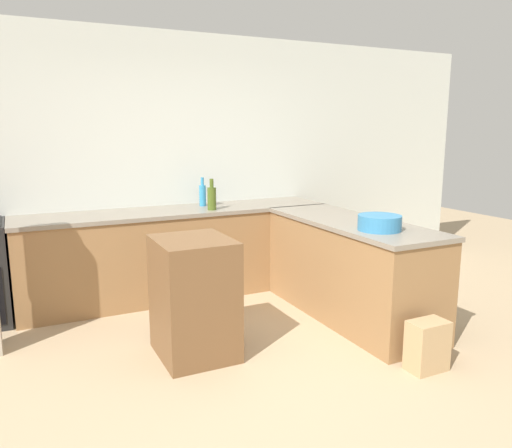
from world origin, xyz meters
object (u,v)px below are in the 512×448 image
at_px(island_table, 194,298).
at_px(mixing_bowl, 380,223).
at_px(olive_oil_bottle, 212,198).
at_px(water_bottle_blue, 212,198).
at_px(dish_soap_bottle, 203,195).
at_px(paper_bag, 427,346).

relative_size(island_table, mixing_bowl, 2.61).
bearing_deg(olive_oil_bottle, water_bottle_blue, 67.91).
xyz_separation_m(island_table, water_bottle_blue, (0.75, 1.54, 0.52)).
bearing_deg(dish_soap_bottle, paper_bag, -72.62).
height_order(dish_soap_bottle, olive_oil_bottle, olive_oil_bottle).
xyz_separation_m(water_bottle_blue, dish_soap_bottle, (-0.12, -0.02, 0.05)).
xyz_separation_m(island_table, paper_bag, (1.41, -0.97, -0.27)).
xyz_separation_m(dish_soap_bottle, paper_bag, (0.78, -2.49, -0.84)).
bearing_deg(water_bottle_blue, mixing_bowl, -68.83).
bearing_deg(dish_soap_bottle, water_bottle_blue, 10.17).
distance_m(dish_soap_bottle, olive_oil_bottle, 0.28).
distance_m(island_table, olive_oil_bottle, 1.50).
relative_size(dish_soap_bottle, paper_bag, 0.83).
distance_m(island_table, paper_bag, 1.74).
bearing_deg(olive_oil_bottle, mixing_bowl, -61.49).
bearing_deg(mixing_bowl, dish_soap_bottle, 114.54).
height_order(island_table, water_bottle_blue, water_bottle_blue).
height_order(island_table, mixing_bowl, mixing_bowl).
bearing_deg(mixing_bowl, paper_bag, -95.38).
bearing_deg(island_table, mixing_bowl, -12.35).
bearing_deg(island_table, olive_oil_bottle, 63.13).
height_order(dish_soap_bottle, paper_bag, dish_soap_bottle).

